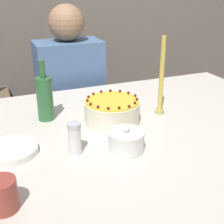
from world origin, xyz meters
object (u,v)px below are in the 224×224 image
(sugar_shaker, at_px, (75,138))
(person_man_blue_shirt, at_px, (71,113))
(sugar_bowl, at_px, (126,141))
(cake, at_px, (112,111))
(bottle, at_px, (45,98))
(candle, at_px, (161,82))

(sugar_shaker, bearing_deg, person_man_blue_shirt, 76.50)
(sugar_bowl, bearing_deg, cake, 79.62)
(cake, distance_m, bottle, 0.30)
(cake, xyz_separation_m, candle, (0.24, 0.01, 0.10))
(bottle, bearing_deg, candle, -14.79)
(person_man_blue_shirt, bearing_deg, cake, 90.78)
(bottle, bearing_deg, person_man_blue_shirt, 65.55)
(sugar_shaker, relative_size, candle, 0.34)
(candle, relative_size, person_man_blue_shirt, 0.29)
(cake, bearing_deg, bottle, 152.01)
(cake, xyz_separation_m, sugar_shaker, (-0.22, -0.20, 0.01))
(bottle, bearing_deg, cake, -27.99)
(sugar_shaker, bearing_deg, cake, 41.55)
(cake, xyz_separation_m, bottle, (-0.26, 0.14, 0.05))
(sugar_bowl, relative_size, candle, 0.37)
(sugar_shaker, relative_size, bottle, 0.45)
(candle, bearing_deg, person_man_blue_shirt, 110.08)
(person_man_blue_shirt, bearing_deg, sugar_bowl, 87.79)
(sugar_bowl, height_order, person_man_blue_shirt, person_man_blue_shirt)
(sugar_shaker, height_order, person_man_blue_shirt, person_man_blue_shirt)
(cake, xyz_separation_m, sugar_bowl, (-0.05, -0.25, -0.01))
(candle, bearing_deg, cake, -178.55)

